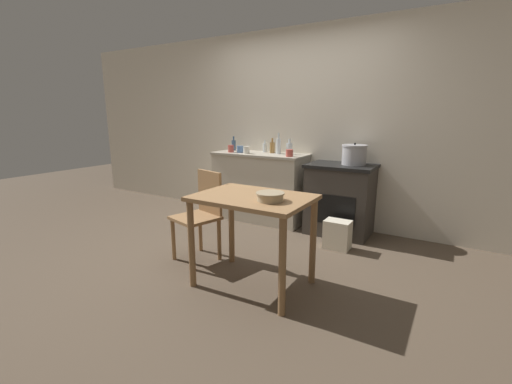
# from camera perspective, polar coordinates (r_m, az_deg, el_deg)

# --- Properties ---
(ground_plane) EXTENTS (14.00, 14.00, 0.00)m
(ground_plane) POSITION_cam_1_polar(r_m,az_deg,el_deg) (3.63, -3.76, -10.77)
(ground_plane) COLOR brown
(wall_back) EXTENTS (8.00, 0.07, 2.55)m
(wall_back) POSITION_cam_1_polar(r_m,az_deg,el_deg) (4.72, 7.23, 10.61)
(wall_back) COLOR beige
(wall_back) RESTS_ON ground_plane
(counter_cabinet) EXTENTS (1.30, 0.55, 0.93)m
(counter_cabinet) POSITION_cam_1_polar(r_m,az_deg,el_deg) (4.76, 0.65, 0.92)
(counter_cabinet) COLOR beige
(counter_cabinet) RESTS_ON ground_plane
(stove) EXTENTS (0.79, 0.57, 0.87)m
(stove) POSITION_cam_1_polar(r_m,az_deg,el_deg) (4.31, 13.80, -1.18)
(stove) COLOR #38332D
(stove) RESTS_ON ground_plane
(work_table) EXTENTS (0.95, 0.68, 0.80)m
(work_table) POSITION_cam_1_polar(r_m,az_deg,el_deg) (2.86, -0.54, -3.26)
(work_table) COLOR #997047
(work_table) RESTS_ON ground_plane
(chair) EXTENTS (0.49, 0.49, 0.90)m
(chair) POSITION_cam_1_polar(r_m,az_deg,el_deg) (3.50, -9.13, -3.43)
(chair) COLOR #997047
(chair) RESTS_ON ground_plane
(flour_sack) EXTENTS (0.28, 0.20, 0.32)m
(flour_sack) POSITION_cam_1_polar(r_m,az_deg,el_deg) (3.89, 13.40, -6.91)
(flour_sack) COLOR beige
(flour_sack) RESTS_ON ground_plane
(stock_pot) EXTENTS (0.29, 0.29, 0.26)m
(stock_pot) POSITION_cam_1_polar(r_m,az_deg,el_deg) (4.21, 16.05, 5.98)
(stock_pot) COLOR #A8A8AD
(stock_pot) RESTS_ON stove
(mixing_bowl_large) EXTENTS (0.22, 0.22, 0.07)m
(mixing_bowl_large) POSITION_cam_1_polar(r_m,az_deg,el_deg) (2.65, 2.38, -0.69)
(mixing_bowl_large) COLOR tan
(mixing_bowl_large) RESTS_ON work_table
(bottle_far_left) EXTENTS (0.06, 0.06, 0.20)m
(bottle_far_left) POSITION_cam_1_polar(r_m,az_deg,el_deg) (5.05, -3.74, 7.84)
(bottle_far_left) COLOR #3D5675
(bottle_far_left) RESTS_ON counter_cabinet
(bottle_left) EXTENTS (0.06, 0.06, 0.16)m
(bottle_left) POSITION_cam_1_polar(r_m,az_deg,el_deg) (4.81, 1.49, 7.42)
(bottle_left) COLOR silver
(bottle_left) RESTS_ON counter_cabinet
(bottle_mid_left) EXTENTS (0.07, 0.07, 0.20)m
(bottle_mid_left) POSITION_cam_1_polar(r_m,az_deg,el_deg) (4.69, 2.73, 7.46)
(bottle_mid_left) COLOR olive
(bottle_mid_left) RESTS_ON counter_cabinet
(bottle_center_left) EXTENTS (0.06, 0.06, 0.28)m
(bottle_center_left) POSITION_cam_1_polar(r_m,az_deg,el_deg) (4.60, 3.77, 7.70)
(bottle_center_left) COLOR silver
(bottle_center_left) RESTS_ON counter_cabinet
(bottle_center) EXTENTS (0.08, 0.08, 0.20)m
(bottle_center) POSITION_cam_1_polar(r_m,az_deg,el_deg) (4.56, 5.58, 7.26)
(bottle_center) COLOR silver
(bottle_center) RESTS_ON counter_cabinet
(cup_center_right) EXTENTS (0.08, 0.08, 0.10)m
(cup_center_right) POSITION_cam_1_polar(r_m,az_deg,el_deg) (4.80, -4.21, 7.22)
(cup_center_right) COLOR #B74C42
(cup_center_right) RESTS_ON counter_cabinet
(cup_mid_right) EXTENTS (0.09, 0.09, 0.09)m
(cup_mid_right) POSITION_cam_1_polar(r_m,az_deg,el_deg) (4.31, 5.60, 6.48)
(cup_mid_right) COLOR #B74C42
(cup_mid_right) RESTS_ON counter_cabinet
(cup_right) EXTENTS (0.08, 0.08, 0.10)m
(cup_right) POSITION_cam_1_polar(r_m,az_deg,el_deg) (4.62, -1.60, 7.02)
(cup_right) COLOR silver
(cup_right) RESTS_ON counter_cabinet
(cup_far_right) EXTENTS (0.09, 0.09, 0.09)m
(cup_far_right) POSITION_cam_1_polar(r_m,az_deg,el_deg) (4.74, -2.66, 7.13)
(cup_far_right) COLOR #4C6B99
(cup_far_right) RESTS_ON counter_cabinet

